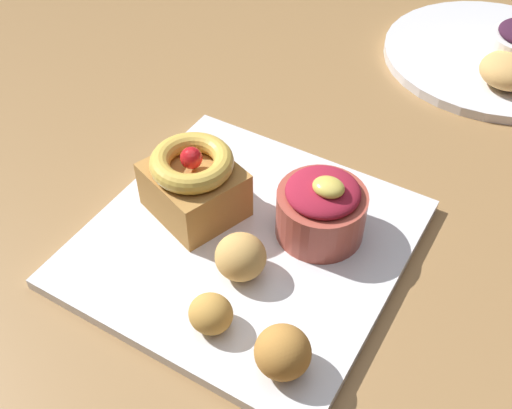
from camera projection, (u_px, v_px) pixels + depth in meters
The scene contains 9 objects.
dining_table at pixel (263, 182), 0.76m from camera, with size 1.48×1.11×0.73m.
front_plate at pixel (245, 243), 0.58m from camera, with size 0.28×0.28×0.01m, color white.
cake_slice at pixel (194, 182), 0.58m from camera, with size 0.11×0.10×0.08m.
berry_ramekin at pixel (321, 208), 0.56m from camera, with size 0.08×0.08×0.07m.
fritter_front at pixel (283, 352), 0.46m from camera, with size 0.04×0.04×0.04m, color #BC7F38.
fritter_middle at pixel (211, 314), 0.49m from camera, with size 0.04×0.04×0.03m, color gold.
fritter_back at pixel (241, 257), 0.53m from camera, with size 0.05×0.05×0.04m, color tan.
back_plate at pixel (493, 56), 0.81m from camera, with size 0.29×0.29×0.01m, color white.
back_pastry at pixel (509, 70), 0.74m from camera, with size 0.07×0.07×0.04m, color tan.
Camera 1 is at (0.28, -0.49, 1.17)m, focal length 42.65 mm.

